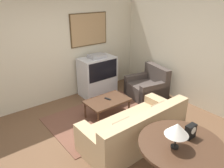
# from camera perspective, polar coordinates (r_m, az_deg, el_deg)

# --- Properties ---
(ground_plane) EXTENTS (12.00, 12.00, 0.00)m
(ground_plane) POSITION_cam_1_polar(r_m,az_deg,el_deg) (4.51, -2.25, -13.72)
(ground_plane) COLOR brown
(wall_back) EXTENTS (12.00, 0.10, 2.70)m
(wall_back) POSITION_cam_1_polar(r_m,az_deg,el_deg) (5.65, -15.30, 8.59)
(wall_back) COLOR beige
(wall_back) RESTS_ON ground_plane
(wall_right) EXTENTS (0.06, 12.00, 2.70)m
(wall_right) POSITION_cam_1_polar(r_m,az_deg,el_deg) (5.72, 19.53, 8.18)
(wall_right) COLOR beige
(wall_right) RESTS_ON ground_plane
(area_rug) EXTENTS (2.46, 1.66, 0.01)m
(area_rug) POSITION_cam_1_polar(r_m,az_deg,el_deg) (5.15, -2.13, -8.46)
(area_rug) COLOR brown
(area_rug) RESTS_ON ground_plane
(tv) EXTENTS (0.98, 0.58, 1.15)m
(tv) POSITION_cam_1_polar(r_m,az_deg,el_deg) (6.05, -3.81, 2.21)
(tv) COLOR silver
(tv) RESTS_ON ground_plane
(couch) EXTENTS (2.05, 0.94, 0.79)m
(couch) POSITION_cam_1_polar(r_m,az_deg,el_deg) (4.24, 6.06, -11.82)
(couch) COLOR tan
(couch) RESTS_ON ground_plane
(armchair) EXTENTS (1.02, 1.07, 0.84)m
(armchair) POSITION_cam_1_polar(r_m,az_deg,el_deg) (6.03, 9.24, -0.85)
(armchair) COLOR #473D38
(armchair) RESTS_ON ground_plane
(coffee_table) EXTENTS (0.97, 0.62, 0.44)m
(coffee_table) POSITION_cam_1_polar(r_m,az_deg,el_deg) (4.96, -1.25, -4.62)
(coffee_table) COLOR #472D1E
(coffee_table) RESTS_ON ground_plane
(console_table) EXTENTS (1.21, 1.21, 0.73)m
(console_table) POSITION_cam_1_polar(r_m,az_deg,el_deg) (3.37, 17.56, -15.41)
(console_table) COLOR #472D1E
(console_table) RESTS_ON ground_plane
(table_lamp) EXTENTS (0.32, 0.32, 0.38)m
(table_lamp) POSITION_cam_1_polar(r_m,az_deg,el_deg) (3.06, 16.62, -11.31)
(table_lamp) COLOR black
(table_lamp) RESTS_ON console_table
(mantel_clock) EXTENTS (0.18, 0.10, 0.22)m
(mantel_clock) POSITION_cam_1_polar(r_m,az_deg,el_deg) (3.42, 19.80, -11.56)
(mantel_clock) COLOR black
(mantel_clock) RESTS_ON console_table
(remote) EXTENTS (0.09, 0.17, 0.02)m
(remote) POSITION_cam_1_polar(r_m,az_deg,el_deg) (4.97, -1.16, -3.88)
(remote) COLOR black
(remote) RESTS_ON coffee_table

